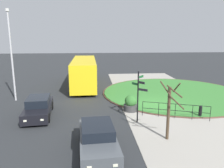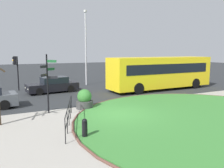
{
  "view_description": "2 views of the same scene",
  "coord_description": "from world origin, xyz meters",
  "px_view_note": "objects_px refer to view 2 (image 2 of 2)",
  "views": [
    {
      "loc": [
        -17.3,
        5.21,
        5.74
      ],
      "look_at": [
        0.76,
        3.64,
        1.77
      ],
      "focal_mm": 35.07,
      "sensor_mm": 36.0,
      "label": 1
    },
    {
      "loc": [
        -6.01,
        -11.21,
        3.66
      ],
      "look_at": [
        1.3,
        3.35,
        1.32
      ],
      "focal_mm": 36.47,
      "sensor_mm": 36.0,
      "label": 2
    }
  ],
  "objects_px": {
    "signpost_directional": "(48,79)",
    "planter_near_signpost": "(84,100)",
    "traffic_light_near": "(16,65)",
    "lamppost_tall": "(86,46)",
    "bus_yellow": "(161,72)",
    "bollard_foreground": "(85,128)",
    "car_trailing": "(53,85)"
  },
  "relations": [
    {
      "from": "bus_yellow",
      "to": "planter_near_signpost",
      "type": "height_order",
      "value": "bus_yellow"
    },
    {
      "from": "lamppost_tall",
      "to": "bus_yellow",
      "type": "bearing_deg",
      "value": -48.12
    },
    {
      "from": "signpost_directional",
      "to": "car_trailing",
      "type": "height_order",
      "value": "signpost_directional"
    },
    {
      "from": "traffic_light_near",
      "to": "planter_near_signpost",
      "type": "height_order",
      "value": "traffic_light_near"
    },
    {
      "from": "traffic_light_near",
      "to": "lamppost_tall",
      "type": "xyz_separation_m",
      "value": [
        7.15,
        0.55,
        1.93
      ]
    },
    {
      "from": "signpost_directional",
      "to": "planter_near_signpost",
      "type": "height_order",
      "value": "signpost_directional"
    },
    {
      "from": "car_trailing",
      "to": "traffic_light_near",
      "type": "relative_size",
      "value": 1.43
    },
    {
      "from": "bollard_foreground",
      "to": "lamppost_tall",
      "type": "height_order",
      "value": "lamppost_tall"
    },
    {
      "from": "bollard_foreground",
      "to": "bus_yellow",
      "type": "xyz_separation_m",
      "value": [
        10.97,
        8.72,
        1.23
      ]
    },
    {
      "from": "signpost_directional",
      "to": "lamppost_tall",
      "type": "height_order",
      "value": "lamppost_tall"
    },
    {
      "from": "car_trailing",
      "to": "lamppost_tall",
      "type": "relative_size",
      "value": 0.57
    },
    {
      "from": "bollard_foreground",
      "to": "car_trailing",
      "type": "height_order",
      "value": "car_trailing"
    },
    {
      "from": "signpost_directional",
      "to": "bollard_foreground",
      "type": "height_order",
      "value": "signpost_directional"
    },
    {
      "from": "lamppost_tall",
      "to": "planter_near_signpost",
      "type": "bearing_deg",
      "value": -110.89
    },
    {
      "from": "bus_yellow",
      "to": "traffic_light_near",
      "type": "xyz_separation_m",
      "value": [
        -12.58,
        5.52,
        0.69
      ]
    },
    {
      "from": "traffic_light_near",
      "to": "lamppost_tall",
      "type": "distance_m",
      "value": 7.42
    },
    {
      "from": "traffic_light_near",
      "to": "signpost_directional",
      "type": "bearing_deg",
      "value": 104.88
    },
    {
      "from": "signpost_directional",
      "to": "bollard_foreground",
      "type": "bearing_deg",
      "value": -83.39
    },
    {
      "from": "planter_near_signpost",
      "to": "lamppost_tall",
      "type": "bearing_deg",
      "value": 69.11
    },
    {
      "from": "traffic_light_near",
      "to": "lamppost_tall",
      "type": "height_order",
      "value": "lamppost_tall"
    },
    {
      "from": "lamppost_tall",
      "to": "bollard_foreground",
      "type": "bearing_deg",
      "value": -110.52
    },
    {
      "from": "bus_yellow",
      "to": "car_trailing",
      "type": "distance_m",
      "value": 10.25
    },
    {
      "from": "bus_yellow",
      "to": "planter_near_signpost",
      "type": "relative_size",
      "value": 8.44
    },
    {
      "from": "signpost_directional",
      "to": "lamppost_tall",
      "type": "relative_size",
      "value": 0.44
    },
    {
      "from": "car_trailing",
      "to": "lamppost_tall",
      "type": "bearing_deg",
      "value": -149.85
    },
    {
      "from": "signpost_directional",
      "to": "car_trailing",
      "type": "xyz_separation_m",
      "value": [
        1.76,
        7.0,
        -1.4
      ]
    },
    {
      "from": "signpost_directional",
      "to": "bollard_foreground",
      "type": "relative_size",
      "value": 4.04
    },
    {
      "from": "lamppost_tall",
      "to": "signpost_directional",
      "type": "bearing_deg",
      "value": -121.06
    },
    {
      "from": "car_trailing",
      "to": "lamppost_tall",
      "type": "distance_m",
      "value": 6.44
    },
    {
      "from": "bus_yellow",
      "to": "planter_near_signpost",
      "type": "xyz_separation_m",
      "value": [
        -9.24,
        -3.9,
        -1.11
      ]
    },
    {
      "from": "signpost_directional",
      "to": "bus_yellow",
      "type": "relative_size",
      "value": 0.33
    },
    {
      "from": "signpost_directional",
      "to": "traffic_light_near",
      "type": "bearing_deg",
      "value": 96.4
    }
  ]
}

